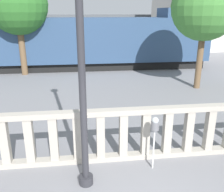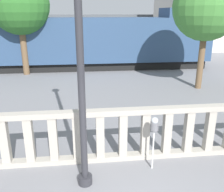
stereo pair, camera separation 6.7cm
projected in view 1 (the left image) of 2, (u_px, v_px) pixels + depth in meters
name	position (u px, v px, depth m)	size (l,w,h in m)	color
balustrade	(123.00, 135.00, 6.32)	(12.11, 0.24, 1.40)	#ADA599
lamppost	(80.00, 28.00, 4.52)	(0.35, 0.35, 6.14)	#2D2D33
parking_meter	(155.00, 127.00, 5.81)	(0.20, 0.20, 1.36)	silver
train_near	(30.00, 43.00, 16.11)	(23.85, 2.65, 3.92)	black
train_far	(128.00, 28.00, 31.83)	(21.87, 2.90, 3.96)	black
tree_left	(17.00, 4.00, 14.11)	(3.45, 3.45, 5.81)	brown
tree_right	(206.00, 7.00, 11.45)	(3.15, 3.15, 5.48)	brown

